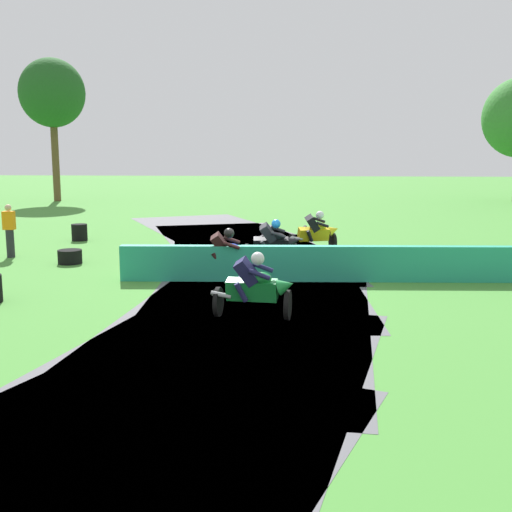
# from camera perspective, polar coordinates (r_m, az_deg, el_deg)

# --- Properties ---
(ground_plane) EXTENTS (120.00, 120.00, 0.00)m
(ground_plane) POSITION_cam_1_polar(r_m,az_deg,el_deg) (16.20, 0.37, -2.22)
(ground_plane) COLOR #428433
(track_asphalt) EXTENTS (9.84, 32.45, 0.01)m
(track_asphalt) POSITION_cam_1_polar(r_m,az_deg,el_deg) (16.24, -3.23, -2.19)
(track_asphalt) COLOR #515156
(track_asphalt) RESTS_ON ground
(safety_barrier) EXTENTS (18.93, 1.20, 0.90)m
(safety_barrier) POSITION_cam_1_polar(r_m,az_deg,el_deg) (17.10, 20.69, -0.68)
(safety_barrier) COLOR #239375
(safety_barrier) RESTS_ON ground
(motorcycle_lead_green) EXTENTS (1.70, 0.89, 1.43)m
(motorcycle_lead_green) POSITION_cam_1_polar(r_m,az_deg,el_deg) (12.48, -0.04, -2.77)
(motorcycle_lead_green) COLOR black
(motorcycle_lead_green) RESTS_ON ground
(motorcycle_chase_blue) EXTENTS (1.68, 0.85, 1.43)m
(motorcycle_chase_blue) POSITION_cam_1_polar(r_m,az_deg,el_deg) (16.19, -2.62, 0.08)
(motorcycle_chase_blue) COLOR black
(motorcycle_chase_blue) RESTS_ON ground
(motorcycle_trailing_black) EXTENTS (1.68, 0.89, 1.42)m
(motorcycle_trailing_black) POSITION_cam_1_polar(r_m,az_deg,el_deg) (18.37, 1.58, 1.20)
(motorcycle_trailing_black) COLOR black
(motorcycle_trailing_black) RESTS_ON ground
(motorcycle_fourth_yellow) EXTENTS (1.73, 1.16, 1.43)m
(motorcycle_fourth_yellow) POSITION_cam_1_polar(r_m,az_deg,el_deg) (20.76, 5.36, 2.14)
(motorcycle_fourth_yellow) COLOR black
(motorcycle_fourth_yellow) RESTS_ON ground
(tire_stack_mid_b) EXTENTS (0.69, 0.69, 0.40)m
(tire_stack_mid_b) POSITION_cam_1_polar(r_m,az_deg,el_deg) (19.34, -16.27, -0.06)
(tire_stack_mid_b) COLOR black
(tire_stack_mid_b) RESTS_ON ground
(tire_stack_far) EXTENTS (0.56, 0.56, 0.60)m
(tire_stack_far) POSITION_cam_1_polar(r_m,az_deg,el_deg) (24.01, -15.48, 2.05)
(tire_stack_far) COLOR black
(tire_stack_far) RESTS_ON ground
(track_marshal) EXTENTS (0.34, 0.24, 1.63)m
(track_marshal) POSITION_cam_1_polar(r_m,az_deg,el_deg) (20.93, -21.14, 2.10)
(track_marshal) COLOR #232328
(track_marshal) RESTS_ON ground
(tree_far_right) EXTENTS (3.99, 3.99, 8.74)m
(tree_far_right) POSITION_cam_1_polar(r_m,az_deg,el_deg) (42.32, -17.73, 13.63)
(tree_far_right) COLOR brown
(tree_far_right) RESTS_ON ground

